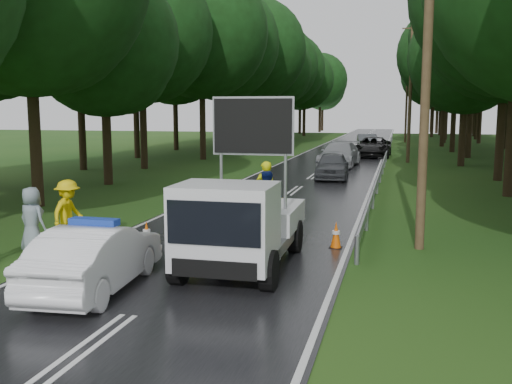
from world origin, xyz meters
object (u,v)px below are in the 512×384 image
(work_truck, at_px, (240,224))
(barrier, at_px, (259,205))
(queue_car_first, at_px, (332,166))
(civilian, at_px, (269,202))
(police_sedan, at_px, (96,258))
(queue_car_third, at_px, (373,147))
(queue_car_fourth, at_px, (367,143))
(officer, at_px, (265,191))
(queue_car_second, at_px, (339,154))

(work_truck, distance_m, barrier, 3.84)
(queue_car_first, bearing_deg, civilian, -94.91)
(police_sedan, distance_m, queue_car_first, 20.41)
(queue_car_third, height_order, queue_car_fourth, queue_car_third)
(work_truck, bearing_deg, barrier, 96.33)
(officer, relative_size, queue_car_first, 0.47)
(queue_car_second, relative_size, queue_car_third, 0.97)
(barrier, relative_size, civilian, 1.43)
(police_sedan, bearing_deg, barrier, -112.89)
(police_sedan, bearing_deg, queue_car_fourth, -99.14)
(queue_car_third, bearing_deg, police_sedan, -94.85)
(queue_car_first, bearing_deg, officer, -97.82)
(officer, bearing_deg, police_sedan, 41.53)
(queue_car_second, height_order, queue_car_third, queue_car_second)
(officer, distance_m, queue_car_fourth, 33.34)
(queue_car_fourth, bearing_deg, barrier, -98.84)
(barrier, relative_size, queue_car_second, 0.48)
(barrier, bearing_deg, queue_car_second, 108.31)
(police_sedan, xyz_separation_m, officer, (1.60, 8.29, 0.31))
(work_truck, xyz_separation_m, officer, (-0.84, 6.10, -0.08))
(work_truck, bearing_deg, queue_car_second, 89.74)
(barrier, bearing_deg, queue_car_fourth, 106.97)
(police_sedan, bearing_deg, officer, -105.80)
(queue_car_third, bearing_deg, queue_car_fourth, 99.12)
(police_sedan, distance_m, work_truck, 3.30)
(police_sedan, height_order, civilian, civilian)
(civilian, relative_size, queue_car_fourth, 0.40)
(officer, relative_size, queue_car_third, 0.35)
(officer, relative_size, queue_car_second, 0.36)
(barrier, distance_m, queue_car_second, 21.18)
(civilian, distance_m, queue_car_fourth, 35.32)
(work_truck, relative_size, queue_car_fourth, 1.07)
(queue_car_fourth, bearing_deg, police_sedan, -101.25)
(work_truck, distance_m, officer, 6.15)
(queue_car_third, relative_size, queue_car_fourth, 1.21)
(police_sedan, xyz_separation_m, work_truck, (2.44, 2.19, 0.39))
(work_truck, distance_m, civilian, 4.11)
(barrier, bearing_deg, police_sedan, -89.19)
(police_sedan, bearing_deg, queue_car_first, -101.80)
(queue_car_fourth, bearing_deg, civilian, -98.50)
(work_truck, height_order, queue_car_first, work_truck)
(civilian, relative_size, queue_car_second, 0.34)
(police_sedan, height_order, queue_car_second, queue_car_second)
(queue_car_third, bearing_deg, work_truck, -91.11)
(work_truck, height_order, barrier, work_truck)
(police_sedan, bearing_deg, queue_car_third, -101.15)
(barrier, height_order, queue_car_fourth, queue_car_fourth)
(police_sedan, xyz_separation_m, queue_car_first, (2.46, 20.26, 0.04))
(civilian, xyz_separation_m, queue_car_third, (1.75, 29.31, -0.15))
(barrier, height_order, queue_car_first, queue_car_first)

